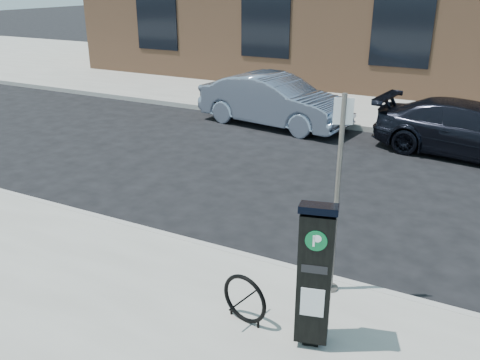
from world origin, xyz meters
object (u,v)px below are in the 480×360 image
Objects in this scene: bike_rack at (245,299)px; car_dark at (470,130)px; sign_pole at (337,199)px; car_silver at (274,100)px; parking_kiosk at (315,274)px.

car_dark is at bearing 89.59° from bike_rack.
bike_rack is (-0.71, -1.15, -1.01)m from sign_pole.
car_dark is at bearing 60.63° from sign_pole.
sign_pole is 0.59× the size of car_dark.
sign_pole reaches higher than car_dark.
sign_pole is 0.59× the size of car_silver.
car_dark is at bearing 69.13° from parking_kiosk.
car_dark is (1.08, 7.32, -0.82)m from sign_pole.
sign_pole is 7.45m from car_dark.
parking_kiosk is at bearing 12.56° from bike_rack.
bike_rack is at bearing -142.63° from sign_pole.
parking_kiosk is 1.04m from bike_rack.
car_silver is at bearing 123.44° from bike_rack.
car_silver is at bearing 98.04° from sign_pole.
parking_kiosk is 8.52m from car_dark.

